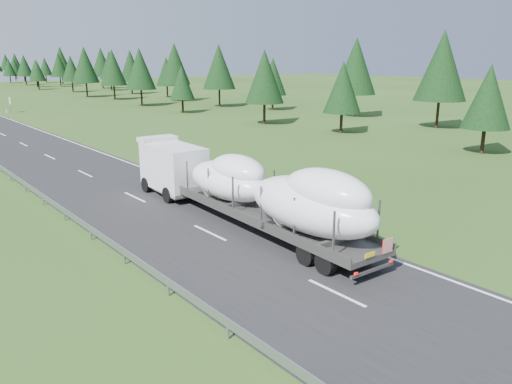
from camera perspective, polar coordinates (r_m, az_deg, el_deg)
ground at (r=20.45m, az=9.15°, el=-11.35°), size 400.00×400.00×0.00m
highway_sign at (r=94.70m, az=-26.30°, el=9.22°), size 0.08×0.90×2.60m
tree_line_right at (r=136.47m, az=-16.23°, el=13.68°), size 26.96×328.34×12.63m
boat_truck at (r=27.12m, az=-0.72°, el=0.64°), size 3.60×20.08×4.24m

